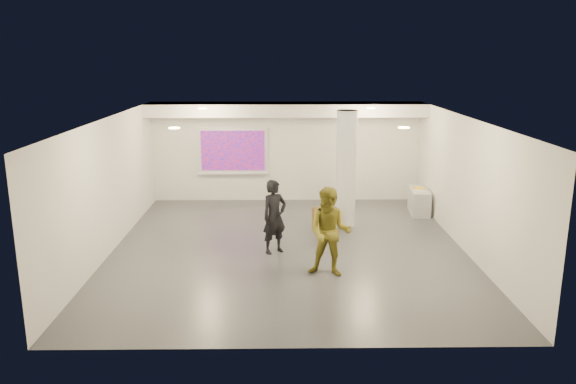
{
  "coord_description": "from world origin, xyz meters",
  "views": [
    {
      "loc": [
        -0.18,
        -12.21,
        4.34
      ],
      "look_at": [
        0.0,
        0.4,
        1.25
      ],
      "focal_mm": 35.0,
      "sensor_mm": 36.0,
      "label": 1
    }
  ],
  "objects_px": {
    "projection_screen": "(233,151)",
    "man": "(330,232)",
    "column": "(346,169)",
    "credenza": "(419,201)",
    "woman": "(274,217)"
  },
  "relations": [
    {
      "from": "credenza",
      "to": "woman",
      "type": "bearing_deg",
      "value": -136.28
    },
    {
      "from": "projection_screen",
      "to": "credenza",
      "type": "bearing_deg",
      "value": -15.74
    },
    {
      "from": "projection_screen",
      "to": "man",
      "type": "distance_m",
      "value": 6.52
    },
    {
      "from": "credenza",
      "to": "woman",
      "type": "xyz_separation_m",
      "value": [
        -4.03,
        -3.17,
        0.49
      ]
    },
    {
      "from": "man",
      "to": "column",
      "type": "bearing_deg",
      "value": 92.66
    },
    {
      "from": "credenza",
      "to": "woman",
      "type": "relative_size",
      "value": 0.7
    },
    {
      "from": "credenza",
      "to": "column",
      "type": "bearing_deg",
      "value": -147.02
    },
    {
      "from": "man",
      "to": "woman",
      "type": "bearing_deg",
      "value": 143.66
    },
    {
      "from": "column",
      "to": "credenza",
      "type": "relative_size",
      "value": 2.55
    },
    {
      "from": "woman",
      "to": "man",
      "type": "distance_m",
      "value": 1.76
    },
    {
      "from": "column",
      "to": "man",
      "type": "bearing_deg",
      "value": -101.62
    },
    {
      "from": "projection_screen",
      "to": "credenza",
      "type": "xyz_separation_m",
      "value": [
        5.32,
        -1.5,
        -1.18
      ]
    },
    {
      "from": "woman",
      "to": "projection_screen",
      "type": "bearing_deg",
      "value": 70.97
    },
    {
      "from": "credenza",
      "to": "woman",
      "type": "distance_m",
      "value": 5.15
    },
    {
      "from": "column",
      "to": "credenza",
      "type": "distance_m",
      "value": 2.76
    }
  ]
}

